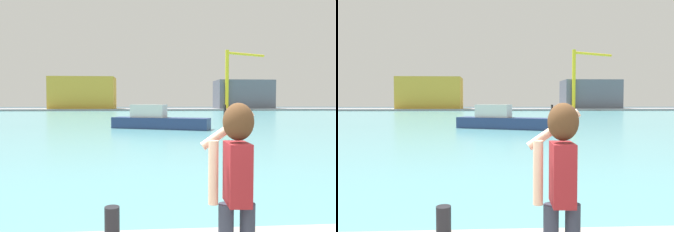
# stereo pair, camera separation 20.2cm
# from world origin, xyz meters

# --- Properties ---
(ground_plane) EXTENTS (220.00, 220.00, 0.00)m
(ground_plane) POSITION_xyz_m (0.00, 50.00, 0.00)
(ground_plane) COLOR #334751
(harbor_water) EXTENTS (140.00, 100.00, 0.02)m
(harbor_water) POSITION_xyz_m (0.00, 52.00, 0.01)
(harbor_water) COLOR #599EA8
(harbor_water) RESTS_ON ground_plane
(far_shore_dock) EXTENTS (140.00, 20.00, 0.49)m
(far_shore_dock) POSITION_xyz_m (0.00, 92.00, 0.24)
(far_shore_dock) COLOR gray
(far_shore_dock) RESTS_ON ground_plane
(person_photographer) EXTENTS (0.53, 0.55, 1.74)m
(person_photographer) POSITION_xyz_m (0.73, 0.50, 1.60)
(person_photographer) COLOR #2D3342
(person_photographer) RESTS_ON quay_promenade
(harbor_bollard) EXTENTS (0.19, 0.19, 0.40)m
(harbor_bollard) POSITION_xyz_m (-0.51, 1.76, 0.74)
(harbor_bollard) COLOR black
(harbor_bollard) RESTS_ON quay_promenade
(boat_moored) EXTENTS (8.48, 4.95, 2.07)m
(boat_moored) POSITION_xyz_m (1.09, 25.06, 0.74)
(boat_moored) COLOR navy
(boat_moored) RESTS_ON harbor_water
(warehouse_left) EXTENTS (17.58, 9.01, 8.80)m
(warehouse_left) POSITION_xyz_m (-16.89, 89.00, 4.89)
(warehouse_left) COLOR gold
(warehouse_left) RESTS_ON far_shore_dock
(warehouse_right) EXTENTS (16.43, 9.15, 8.32)m
(warehouse_right) POSITION_xyz_m (29.66, 91.60, 4.65)
(warehouse_right) COLOR slate
(warehouse_right) RESTS_ON far_shore_dock
(port_crane) EXTENTS (13.10, 6.05, 16.47)m
(port_crane) POSITION_xyz_m (25.16, 87.19, 10.86)
(port_crane) COLOR yellow
(port_crane) RESTS_ON far_shore_dock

